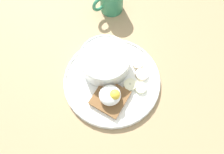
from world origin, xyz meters
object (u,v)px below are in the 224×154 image
object	(u,v)px
banana_slice_back	(138,64)
banana_slice_left	(142,74)
banana_slice_front	(130,85)
toast_slice	(110,98)
poached_egg	(111,95)
oatmeal_bowl	(105,61)
banana_slice_right	(141,88)

from	to	relation	value
banana_slice_back	banana_slice_left	bearing A→B (deg)	64.76
banana_slice_front	banana_slice_back	size ratio (longest dim) A/B	1.66
banana_slice_left	toast_slice	bearing A→B (deg)	-5.44
poached_egg	banana_slice_back	size ratio (longest dim) A/B	1.94
oatmeal_bowl	banana_slice_left	xyz separation A→B (cm)	(-5.35, 8.91, -2.48)
banana_slice_left	poached_egg	bearing A→B (deg)	-4.66
banana_slice_back	oatmeal_bowl	bearing A→B (deg)	-41.72
poached_egg	banana_slice_front	distance (cm)	6.79
toast_slice	banana_slice_right	size ratio (longest dim) A/B	2.77
oatmeal_bowl	banana_slice_left	distance (cm)	10.68
poached_egg	oatmeal_bowl	bearing A→B (deg)	-124.80
oatmeal_bowl	poached_egg	distance (cm)	9.76
oatmeal_bowl	banana_slice_front	world-z (taller)	oatmeal_bowl
oatmeal_bowl	poached_egg	xyz separation A→B (cm)	(5.57, 8.02, 0.14)
poached_egg	banana_slice_left	bearing A→B (deg)	175.34
toast_slice	poached_egg	distance (cm)	2.41
banana_slice_front	banana_slice_back	xyz separation A→B (cm)	(-6.02, -2.86, -0.11)
oatmeal_bowl	banana_slice_right	world-z (taller)	oatmeal_bowl
poached_egg	banana_slice_right	bearing A→B (deg)	156.18
oatmeal_bowl	banana_slice_right	distance (cm)	11.95
banana_slice_back	banana_slice_front	bearing A→B (deg)	25.41
banana_slice_left	banana_slice_right	world-z (taller)	same
toast_slice	banana_slice_front	world-z (taller)	banana_slice_front
banana_slice_right	banana_slice_front	bearing A→B (deg)	-59.69
oatmeal_bowl	banana_slice_back	bearing A→B (deg)	138.28
banana_slice_back	banana_slice_right	xyz separation A→B (cm)	(4.49, 5.47, -0.11)
banana_slice_left	banana_slice_back	distance (cm)	3.22
oatmeal_bowl	banana_slice_right	size ratio (longest dim) A/B	3.65
oatmeal_bowl	poached_egg	bearing A→B (deg)	55.20
oatmeal_bowl	poached_egg	world-z (taller)	oatmeal_bowl
oatmeal_bowl	banana_slice_back	size ratio (longest dim) A/B	4.69
oatmeal_bowl	banana_slice_front	xyz separation A→B (cm)	(-0.71, 8.85, -2.29)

